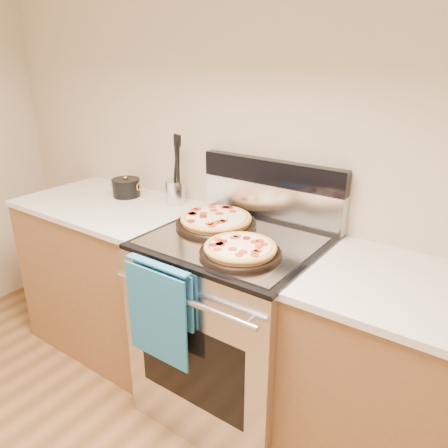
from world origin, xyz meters
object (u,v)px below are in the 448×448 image
Objects in this scene: pepperoni_pizza_back at (216,221)px; saucepan at (126,188)px; range_body at (234,328)px; pepperoni_pizza_front at (240,249)px; utensil_crock at (175,192)px.

pepperoni_pizza_back is 0.74m from saucepan.
saucepan is at bearing 171.90° from pepperoni_pizza_back.
saucepan reaches higher than range_body.
utensil_crock is at bearing 151.31° from pepperoni_pizza_front.
pepperoni_pizza_front is at bearing -36.45° from pepperoni_pizza_back.
saucepan reaches higher than pepperoni_pizza_back.
pepperoni_pizza_back is 2.41× the size of saucepan.
range_body is 5.75× the size of saucepan.
pepperoni_pizza_back reaches higher than pepperoni_pizza_front.
utensil_crock is (-0.56, 0.24, 0.53)m from range_body.
saucepan is at bearing 163.09° from pepperoni_pizza_front.
utensil_crock is at bearing 156.91° from range_body.
saucepan is at bearing 168.91° from range_body.
range_body is 1.04m from saucepan.
saucepan is (-0.73, 0.10, 0.01)m from pepperoni_pizza_back.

